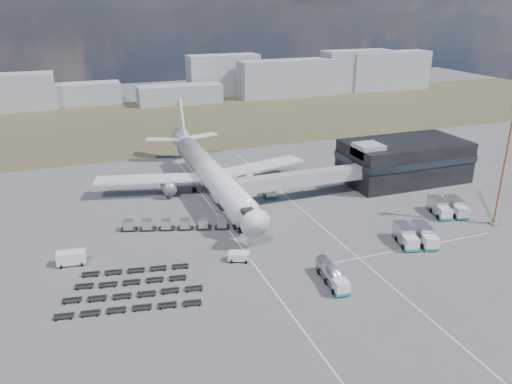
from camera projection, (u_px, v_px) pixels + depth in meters
name	position (u px, v px, depth m)	size (l,w,h in m)	color
ground	(257.00, 253.00, 89.22)	(420.00, 420.00, 0.00)	#565659
grass_strip	(154.00, 122.00, 185.53)	(420.00, 90.00, 0.01)	#48402B
lane_markings	(300.00, 238.00, 95.03)	(47.12, 110.00, 0.01)	silver
terminal	(403.00, 160.00, 123.86)	(30.40, 16.40, 11.00)	black
jet_bridge	(292.00, 180.00, 110.47)	(30.30, 3.80, 7.05)	#939399
airliner	(209.00, 171.00, 115.68)	(51.59, 64.53, 17.62)	white
skyline	(159.00, 85.00, 218.93)	(321.74, 27.66, 19.82)	#9698A3
fuel_tanker	(332.00, 275.00, 79.20)	(3.22, 9.30, 2.95)	white
pushback_tug	(239.00, 257.00, 86.26)	(3.62, 2.03, 1.59)	white
utility_van	(71.00, 258.00, 84.82)	(4.70, 2.12, 2.47)	white
catering_truck	(268.00, 189.00, 115.63)	(3.47, 6.45, 2.81)	white
service_trucks_near	(415.00, 236.00, 92.12)	(8.00, 8.85, 3.00)	white
service_trucks_far	(448.00, 207.00, 104.80)	(7.87, 8.72, 2.96)	white
uld_row	(185.00, 224.00, 98.08)	(24.29, 9.22, 1.93)	black
baggage_dollies	(131.00, 289.00, 77.45)	(22.38, 16.01, 0.65)	black
floodlight_mast	(505.00, 166.00, 96.42)	(2.35, 1.90, 24.56)	#B8301D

